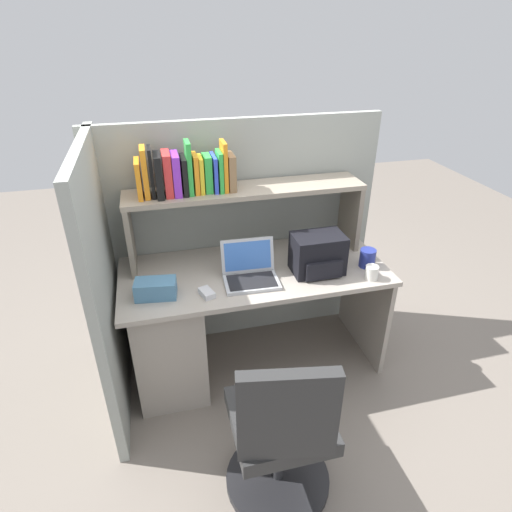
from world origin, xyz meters
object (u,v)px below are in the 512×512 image
object	(u,v)px
computer_mouse	(207,293)
tissue_box	(156,289)
snack_canister	(367,258)
laptop	(250,272)
office_chair	(281,438)
backpack	(318,254)
paper_cup	(372,272)

from	to	relation	value
computer_mouse	tissue_box	bearing A→B (deg)	149.56
tissue_box	snack_canister	bearing A→B (deg)	8.89
laptop	office_chair	bearing A→B (deg)	-93.84
laptop	computer_mouse	size ratio (longest dim) A/B	3.09
tissue_box	office_chair	world-z (taller)	office_chair
backpack	office_chair	distance (m)	1.05
backpack	snack_canister	world-z (taller)	backpack
computer_mouse	office_chair	bearing A→B (deg)	-92.18
laptop	tissue_box	xyz separation A→B (m)	(-0.54, -0.05, -0.00)
computer_mouse	office_chair	size ratio (longest dim) A/B	0.11
laptop	snack_canister	size ratio (longest dim) A/B	2.87
computer_mouse	paper_cup	distance (m)	0.96
paper_cup	laptop	bearing A→B (deg)	166.64
backpack	office_chair	size ratio (longest dim) A/B	0.32
backpack	tissue_box	bearing A→B (deg)	-177.65
paper_cup	office_chair	bearing A→B (deg)	-138.01
computer_mouse	backpack	bearing A→B (deg)	-10.41
laptop	backpack	xyz separation A→B (m)	(0.41, -0.01, 0.06)
laptop	computer_mouse	distance (m)	0.29
paper_cup	backpack	bearing A→B (deg)	150.89
computer_mouse	paper_cup	world-z (taller)	paper_cup
office_chair	tissue_box	bearing A→B (deg)	-48.32
tissue_box	paper_cup	bearing A→B (deg)	2.45
computer_mouse	tissue_box	xyz separation A→B (m)	(-0.27, 0.06, 0.03)
laptop	office_chair	distance (m)	0.92
snack_canister	computer_mouse	bearing A→B (deg)	-175.40
laptop	paper_cup	distance (m)	0.71
backpack	tissue_box	distance (m)	0.95
tissue_box	office_chair	size ratio (longest dim) A/B	0.24
snack_canister	office_chair	world-z (taller)	office_chair
laptop	office_chair	size ratio (longest dim) A/B	0.35
backpack	paper_cup	distance (m)	0.33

